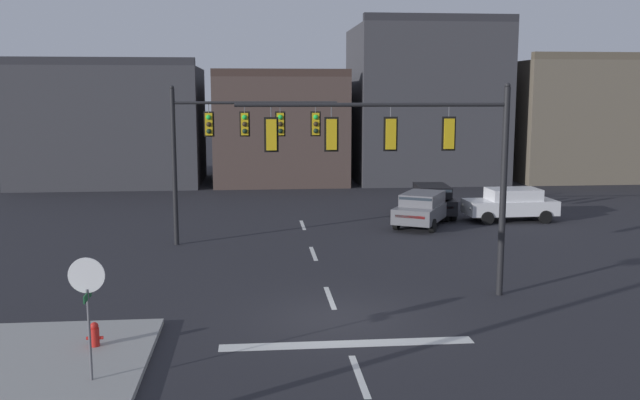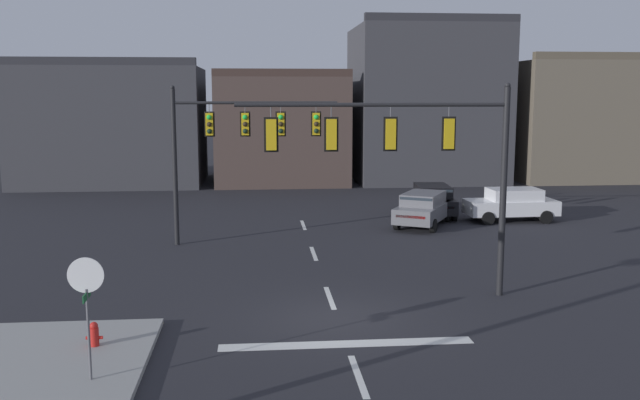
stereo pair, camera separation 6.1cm
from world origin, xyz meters
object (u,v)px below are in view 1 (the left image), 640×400
(signal_mast_far_side, at_px, (231,136))
(car_lot_nearside, at_px, (511,204))
(signal_mast_near_side, at_px, (411,149))
(fire_hydrant, at_px, (95,339))
(stop_sign, at_px, (87,289))
(car_lot_farside, at_px, (423,208))
(car_lot_middle, at_px, (431,199))

(signal_mast_far_side, bearing_deg, car_lot_nearside, 16.79)
(car_lot_nearside, bearing_deg, signal_mast_near_side, -122.58)
(signal_mast_far_side, relative_size, fire_hydrant, 9.01)
(stop_sign, relative_size, car_lot_farside, 0.60)
(car_lot_nearside, height_order, fire_hydrant, car_lot_nearside)
(signal_mast_near_side, xyz_separation_m, car_lot_farside, (3.25, 11.45, -3.71))
(car_lot_nearside, height_order, car_lot_farside, same)
(signal_mast_far_side, relative_size, stop_sign, 2.39)
(car_lot_middle, bearing_deg, signal_mast_near_side, -107.12)
(stop_sign, distance_m, car_lot_nearside, 24.28)
(car_lot_nearside, bearing_deg, stop_sign, -131.50)
(stop_sign, height_order, car_lot_middle, stop_sign)
(signal_mast_near_side, height_order, stop_sign, signal_mast_near_side)
(car_lot_farside, bearing_deg, signal_mast_near_side, -105.83)
(signal_mast_far_side, bearing_deg, stop_sign, -100.49)
(signal_mast_near_side, height_order, fire_hydrant, signal_mast_near_side)
(signal_mast_far_side, height_order, stop_sign, signal_mast_far_side)
(car_lot_middle, height_order, car_lot_farside, same)
(car_lot_farside, bearing_deg, signal_mast_far_side, -160.09)
(signal_mast_near_side, bearing_deg, signal_mast_far_side, 124.10)
(signal_mast_near_side, distance_m, car_lot_farside, 12.47)
(car_lot_farside, bearing_deg, car_lot_nearside, 10.54)
(car_lot_middle, bearing_deg, car_lot_nearside, -26.34)
(car_lot_nearside, distance_m, car_lot_farside, 4.70)
(car_lot_nearside, height_order, car_lot_middle, same)
(stop_sign, distance_m, fire_hydrant, 2.77)
(signal_mast_far_side, xyz_separation_m, car_lot_nearside, (13.45, 4.06, -3.65))
(signal_mast_far_side, height_order, car_lot_middle, signal_mast_far_side)
(signal_mast_far_side, xyz_separation_m, fire_hydrant, (-2.99, -12.05, -4.18))
(signal_mast_far_side, xyz_separation_m, car_lot_middle, (9.92, 5.81, -3.65))
(signal_mast_near_side, relative_size, car_lot_farside, 1.74)
(stop_sign, bearing_deg, signal_mast_far_side, 79.51)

